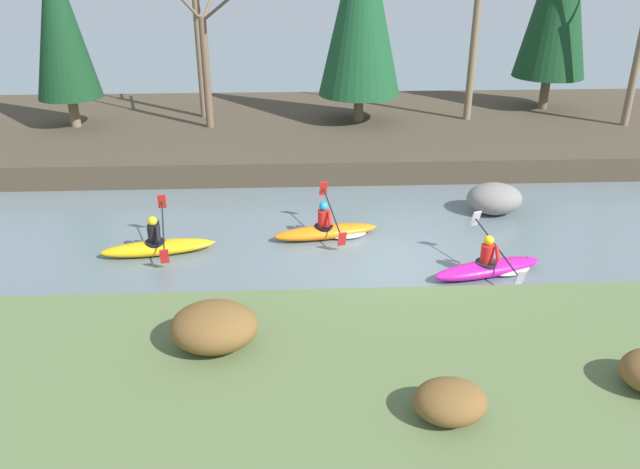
# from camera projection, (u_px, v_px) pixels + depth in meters

# --- Properties ---
(ground_plane) EXTENTS (90.00, 90.00, 0.00)m
(ground_plane) POSITION_uv_depth(u_px,v_px,m) (387.00, 266.00, 14.74)
(ground_plane) COLOR slate
(riverbank_near) EXTENTS (44.00, 6.33, 0.77)m
(riverbank_near) POSITION_uv_depth(u_px,v_px,m) (440.00, 411.00, 9.56)
(riverbank_near) COLOR #5B7042
(riverbank_near) RESTS_ON ground
(riverbank_far) EXTENTS (44.00, 10.44, 0.77)m
(riverbank_far) POSITION_uv_depth(u_px,v_px,m) (348.00, 130.00, 24.21)
(riverbank_far) COLOR #473D2D
(riverbank_far) RESTS_ON ground
(conifer_tree_far_left) EXTENTS (2.28, 2.28, 6.46)m
(conifer_tree_far_left) POSITION_uv_depth(u_px,v_px,m) (59.00, 20.00, 21.63)
(conifer_tree_far_left) COLOR #7A664C
(conifer_tree_far_left) RESTS_ON riverbank_far
(conifer_tree_left) EXTENTS (3.05, 3.05, 7.60)m
(conifer_tree_left) POSITION_uv_depth(u_px,v_px,m) (361.00, 2.00, 22.11)
(conifer_tree_left) COLOR brown
(conifer_tree_left) RESTS_ON riverbank_far
(bare_tree_upstream) EXTENTS (3.33, 3.29, 6.01)m
(bare_tree_upstream) POSITION_uv_depth(u_px,v_px,m) (200.00, 42.00, 23.41)
(bare_tree_upstream) COLOR #7A664C
(bare_tree_upstream) RESTS_ON riverbank_far
(bare_tree_mid_upstream) EXTENTS (2.89, 2.85, 5.17)m
(bare_tree_mid_upstream) POSITION_uv_depth(u_px,v_px,m) (206.00, 59.00, 22.17)
(bare_tree_mid_upstream) COLOR brown
(bare_tree_mid_upstream) RESTS_ON riverbank_far
(bare_tree_mid_downstream) EXTENTS (3.96, 3.91, 7.21)m
(bare_tree_mid_downstream) POSITION_uv_depth(u_px,v_px,m) (476.00, 27.00, 22.85)
(bare_tree_mid_downstream) COLOR #7A664C
(bare_tree_mid_downstream) RESTS_ON riverbank_far
(shrub_clump_second) EXTENTS (1.45, 1.21, 0.79)m
(shrub_clump_second) POSITION_uv_depth(u_px,v_px,m) (214.00, 327.00, 10.28)
(shrub_clump_second) COLOR brown
(shrub_clump_second) RESTS_ON riverbank_near
(shrub_clump_third) EXTENTS (1.05, 0.87, 0.57)m
(shrub_clump_third) POSITION_uv_depth(u_px,v_px,m) (450.00, 401.00, 8.75)
(shrub_clump_third) COLOR brown
(shrub_clump_third) RESTS_ON riverbank_near
(kayaker_lead) EXTENTS (2.77, 2.04, 1.20)m
(kayaker_lead) POSITION_uv_depth(u_px,v_px,m) (492.00, 267.00, 14.27)
(kayaker_lead) COLOR #C61999
(kayaker_lead) RESTS_ON ground
(kayaker_middle) EXTENTS (2.79, 2.06, 1.20)m
(kayaker_middle) POSITION_uv_depth(u_px,v_px,m) (330.00, 230.00, 16.09)
(kayaker_middle) COLOR orange
(kayaker_middle) RESTS_ON ground
(kayaker_trailing) EXTENTS (2.79, 2.06, 1.20)m
(kayaker_trailing) POSITION_uv_depth(u_px,v_px,m) (159.00, 246.00, 15.22)
(kayaker_trailing) COLOR yellow
(kayaker_trailing) RESTS_ON ground
(boulder_midstream) EXTENTS (1.55, 1.21, 0.87)m
(boulder_midstream) POSITION_uv_depth(u_px,v_px,m) (494.00, 199.00, 17.48)
(boulder_midstream) COLOR gray
(boulder_midstream) RESTS_ON ground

